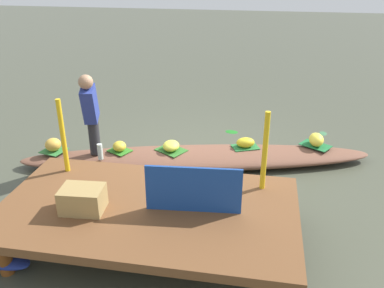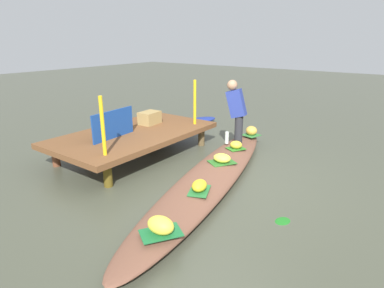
# 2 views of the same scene
# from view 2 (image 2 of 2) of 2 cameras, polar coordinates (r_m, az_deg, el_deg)

# --- Properties ---
(canal_water) EXTENTS (40.00, 40.00, 0.00)m
(canal_water) POSITION_cam_2_polar(r_m,az_deg,el_deg) (5.26, 3.39, -6.87)
(canal_water) COLOR #434637
(canal_water) RESTS_ON ground
(dock_platform) EXTENTS (3.20, 1.80, 0.48)m
(dock_platform) POSITION_cam_2_polar(r_m,az_deg,el_deg) (6.46, -10.14, 1.61)
(dock_platform) COLOR brown
(dock_platform) RESTS_ON ground
(vendor_boat) EXTENTS (5.39, 1.97, 0.22)m
(vendor_boat) POSITION_cam_2_polar(r_m,az_deg,el_deg) (5.22, 3.41, -5.76)
(vendor_boat) COLOR brown
(vendor_boat) RESTS_ON ground
(moored_boat) EXTENTS (2.30, 0.99, 0.21)m
(moored_boat) POSITION_cam_2_polar(r_m,az_deg,el_deg) (8.36, -1.55, 3.48)
(moored_boat) COLOR navy
(moored_boat) RESTS_ON ground
(leaf_mat_0) EXTENTS (0.52, 0.48, 0.01)m
(leaf_mat_0) POSITION_cam_2_polar(r_m,az_deg,el_deg) (3.63, -5.51, -15.35)
(leaf_mat_0) COLOR #1B6734
(leaf_mat_0) RESTS_ON vendor_boat
(banana_bunch_0) EXTENTS (0.25, 0.34, 0.19)m
(banana_bunch_0) POSITION_cam_2_polar(r_m,az_deg,el_deg) (3.57, -5.56, -14.07)
(banana_bunch_0) COLOR yellow
(banana_bunch_0) RESTS_ON vendor_boat
(leaf_mat_1) EXTENTS (0.40, 0.38, 0.01)m
(leaf_mat_1) POSITION_cam_2_polar(r_m,az_deg,el_deg) (6.20, 7.75, -0.78)
(leaf_mat_1) COLOR #2F7522
(leaf_mat_1) RESTS_ON vendor_boat
(banana_bunch_1) EXTENTS (0.27, 0.28, 0.15)m
(banana_bunch_1) POSITION_cam_2_polar(r_m,az_deg,el_deg) (6.18, 7.78, -0.14)
(banana_bunch_1) COLOR gold
(banana_bunch_1) RESTS_ON vendor_boat
(leaf_mat_2) EXTENTS (0.53, 0.49, 0.01)m
(leaf_mat_2) POSITION_cam_2_polar(r_m,az_deg,el_deg) (5.50, 5.30, -3.19)
(leaf_mat_2) COLOR #2C6725
(leaf_mat_2) RESTS_ON vendor_boat
(banana_bunch_2) EXTENTS (0.26, 0.31, 0.15)m
(banana_bunch_2) POSITION_cam_2_polar(r_m,az_deg,el_deg) (5.48, 5.33, -2.49)
(banana_bunch_2) COLOR #EAE747
(banana_bunch_2) RESTS_ON vendor_boat
(leaf_mat_3) EXTENTS (0.40, 0.39, 0.01)m
(leaf_mat_3) POSITION_cam_2_polar(r_m,az_deg,el_deg) (7.11, 10.41, 1.57)
(leaf_mat_3) COLOR #327A37
(leaf_mat_3) RESTS_ON vendor_boat
(banana_bunch_3) EXTENTS (0.26, 0.26, 0.20)m
(banana_bunch_3) POSITION_cam_2_polar(r_m,az_deg,el_deg) (7.09, 10.45, 2.34)
(banana_bunch_3) COLOR gold
(banana_bunch_3) RESTS_ON vendor_boat
(leaf_mat_4) EXTENTS (0.47, 0.40, 0.01)m
(leaf_mat_4) POSITION_cam_2_polar(r_m,az_deg,el_deg) (4.50, 1.30, -8.21)
(leaf_mat_4) COLOR #266D33
(leaf_mat_4) RESTS_ON vendor_boat
(banana_bunch_4) EXTENTS (0.33, 0.28, 0.15)m
(banana_bunch_4) POSITION_cam_2_polar(r_m,az_deg,el_deg) (4.46, 1.31, -7.35)
(banana_bunch_4) COLOR gold
(banana_bunch_4) RESTS_ON vendor_boat
(vendor_person) EXTENTS (0.27, 0.44, 1.25)m
(vendor_person) POSITION_cam_2_polar(r_m,az_deg,el_deg) (6.37, 7.84, 6.26)
(vendor_person) COLOR #28282D
(vendor_person) RESTS_ON vendor_boat
(water_bottle) EXTENTS (0.08, 0.08, 0.24)m
(water_bottle) POSITION_cam_2_polar(r_m,az_deg,el_deg) (6.46, 6.18, 1.12)
(water_bottle) COLOR silver
(water_bottle) RESTS_ON vendor_boat
(market_banner) EXTENTS (0.99, 0.11, 0.51)m
(market_banner) POSITION_cam_2_polar(r_m,az_deg,el_deg) (6.06, -13.72, 3.39)
(market_banner) COLOR navy
(market_banner) RESTS_ON dock_platform
(railing_post_west) EXTENTS (0.06, 0.06, 0.94)m
(railing_post_west) POSITION_cam_2_polar(r_m,az_deg,el_deg) (5.13, -15.49, 3.04)
(railing_post_west) COLOR yellow
(railing_post_west) RESTS_ON dock_platform
(railing_post_east) EXTENTS (0.06, 0.06, 0.94)m
(railing_post_east) POSITION_cam_2_polar(r_m,az_deg,el_deg) (6.82, 0.50, 7.37)
(railing_post_east) COLOR yellow
(railing_post_east) RESTS_ON dock_platform
(produce_crate) EXTENTS (0.46, 0.35, 0.26)m
(produce_crate) POSITION_cam_2_polar(r_m,az_deg,el_deg) (6.97, -7.50, 4.61)
(produce_crate) COLOR #9E814A
(produce_crate) RESTS_ON dock_platform
(drifting_plant_2) EXTENTS (0.26, 0.21, 0.01)m
(drifting_plant_2) POSITION_cam_2_polar(r_m,az_deg,el_deg) (4.40, 15.71, -12.93)
(drifting_plant_2) COLOR #1C6F1E
(drifting_plant_2) RESTS_ON ground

